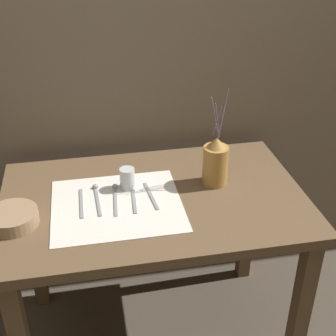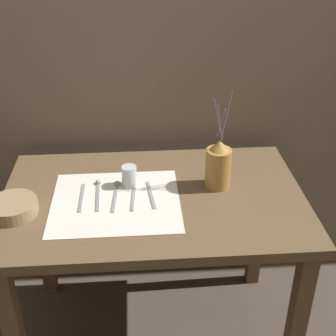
% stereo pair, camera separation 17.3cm
% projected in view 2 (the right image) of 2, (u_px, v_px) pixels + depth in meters
% --- Properties ---
extents(ground_plane, '(12.00, 12.00, 0.00)m').
position_uv_depth(ground_plane, '(156.00, 332.00, 2.16)').
color(ground_plane, brown).
extents(stone_wall_back, '(7.00, 0.06, 2.40)m').
position_uv_depth(stone_wall_back, '(146.00, 45.00, 1.97)').
color(stone_wall_back, '#7A6B56').
rests_on(stone_wall_back, ground_plane).
extents(wooden_table, '(1.16, 0.73, 0.75)m').
position_uv_depth(wooden_table, '(154.00, 219.00, 1.84)').
color(wooden_table, brown).
rests_on(wooden_table, ground_plane).
extents(linen_cloth, '(0.48, 0.42, 0.00)m').
position_uv_depth(linen_cloth, '(116.00, 202.00, 1.75)').
color(linen_cloth, white).
rests_on(linen_cloth, wooden_table).
extents(pitcher_with_flowers, '(0.10, 0.10, 0.39)m').
position_uv_depth(pitcher_with_flowers, '(218.00, 165.00, 1.80)').
color(pitcher_with_flowers, '#B7843D').
rests_on(pitcher_with_flowers, wooden_table).
extents(wooden_bowl, '(0.18, 0.18, 0.05)m').
position_uv_depth(wooden_bowl, '(13.00, 208.00, 1.67)').
color(wooden_bowl, '#9E7F5B').
rests_on(wooden_bowl, wooden_table).
extents(glass_tumbler_near, '(0.06, 0.06, 0.09)m').
position_uv_depth(glass_tumbler_near, '(129.00, 176.00, 1.82)').
color(glass_tumbler_near, silver).
rests_on(glass_tumbler_near, wooden_table).
extents(knife_center, '(0.01, 0.19, 0.00)m').
position_uv_depth(knife_center, '(82.00, 197.00, 1.77)').
color(knife_center, '#939399').
rests_on(knife_center, wooden_table).
extents(spoon_inner, '(0.02, 0.20, 0.02)m').
position_uv_depth(spoon_inner, '(98.00, 188.00, 1.82)').
color(spoon_inner, '#939399').
rests_on(spoon_inner, wooden_table).
extents(spoon_outer, '(0.03, 0.20, 0.02)m').
position_uv_depth(spoon_outer, '(116.00, 189.00, 1.81)').
color(spoon_outer, '#939399').
rests_on(spoon_outer, wooden_table).
extents(fork_outer, '(0.02, 0.19, 0.00)m').
position_uv_depth(fork_outer, '(134.00, 196.00, 1.77)').
color(fork_outer, '#939399').
rests_on(fork_outer, wooden_table).
extents(fork_inner, '(0.03, 0.19, 0.00)m').
position_uv_depth(fork_inner, '(151.00, 195.00, 1.78)').
color(fork_inner, '#939399').
rests_on(fork_inner, wooden_table).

